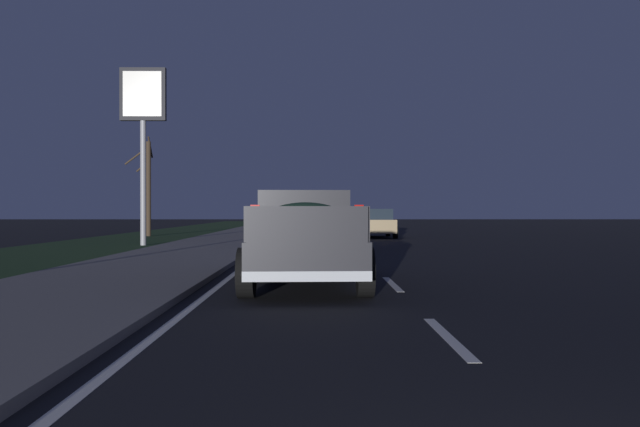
# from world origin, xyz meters

# --- Properties ---
(ground) EXTENTS (144.00, 144.00, 0.00)m
(ground) POSITION_xyz_m (27.00, 0.00, 0.00)
(ground) COLOR black
(sidewalk_shoulder) EXTENTS (108.00, 4.00, 0.12)m
(sidewalk_shoulder) POSITION_xyz_m (27.00, 5.70, 0.06)
(sidewalk_shoulder) COLOR slate
(sidewalk_shoulder) RESTS_ON ground
(grass_verge) EXTENTS (108.00, 6.00, 0.01)m
(grass_verge) POSITION_xyz_m (27.00, 10.70, 0.00)
(grass_verge) COLOR #1E3819
(grass_verge) RESTS_ON ground
(lane_markings) EXTENTS (108.00, 3.54, 0.01)m
(lane_markings) POSITION_xyz_m (29.08, 2.55, 0.00)
(lane_markings) COLOR silver
(lane_markings) RESTS_ON ground
(pickup_truck) EXTENTS (5.49, 2.41, 1.87)m
(pickup_truck) POSITION_xyz_m (10.51, 1.75, 0.98)
(pickup_truck) COLOR #232328
(pickup_truck) RESTS_ON ground
(sedan_red) EXTENTS (4.41, 2.04, 1.54)m
(sedan_red) POSITION_xyz_m (31.55, 1.96, 0.78)
(sedan_red) COLOR maroon
(sedan_red) RESTS_ON ground
(sedan_blue) EXTENTS (4.44, 2.09, 1.54)m
(sedan_blue) POSITION_xyz_m (21.69, 1.72, 0.78)
(sedan_blue) COLOR navy
(sedan_blue) RESTS_ON ground
(sedan_tan) EXTENTS (4.42, 2.05, 1.54)m
(sedan_tan) POSITION_xyz_m (31.65, -1.69, 0.78)
(sedan_tan) COLOR #9E845B
(sedan_tan) RESTS_ON ground
(gas_price_sign) EXTENTS (0.27, 1.90, 7.40)m
(gas_price_sign) POSITION_xyz_m (24.08, 8.72, 5.59)
(gas_price_sign) COLOR #99999E
(gas_price_sign) RESTS_ON ground
(bare_tree_far) EXTENTS (0.89, 1.57, 5.67)m
(bare_tree_far) POSITION_xyz_m (33.39, 11.05, 2.85)
(bare_tree_far) COLOR #423323
(bare_tree_far) RESTS_ON ground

